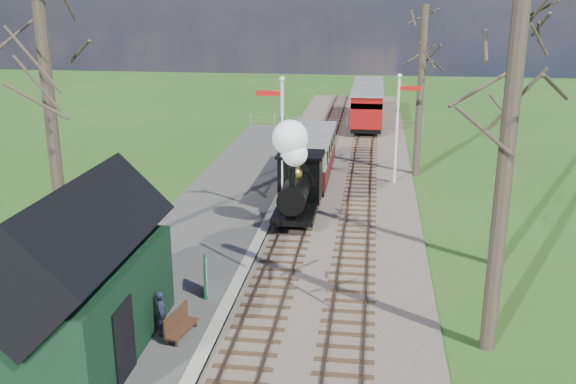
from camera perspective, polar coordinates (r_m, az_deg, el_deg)
name	(u,v)px	position (r m, az deg, el deg)	size (l,w,h in m)	color
distant_hills	(356,214)	(79.07, 6.07, -1.94)	(114.40, 48.00, 22.02)	#385B23
ballast_bed	(336,181)	(33.78, 4.32, 0.95)	(8.00, 60.00, 0.10)	brown
track_near	(312,180)	(33.86, 2.13, 1.11)	(1.60, 60.00, 0.15)	brown
track_far	(361,181)	(33.72, 6.53, 0.94)	(1.60, 60.00, 0.15)	brown
platform	(209,229)	(26.95, -7.02, -3.25)	(5.00, 44.00, 0.20)	#474442
coping_strip	(264,231)	(26.48, -2.19, -3.50)	(0.40, 44.00, 0.21)	#B2AD9E
station_shed	(80,281)	(17.71, -18.00, -7.56)	(3.25, 6.30, 4.78)	black
semaphore_near	(281,138)	(27.31, -0.66, 4.85)	(1.22, 0.24, 6.22)	silver
semaphore_far	(399,121)	(32.99, 9.82, 6.25)	(1.22, 0.24, 5.72)	silver
bare_trees	(318,130)	(21.01, 2.67, 5.55)	(15.51, 22.39, 12.00)	#382D23
fence_line	(335,122)	(47.33, 4.19, 6.23)	(12.60, 0.08, 1.00)	slate
locomotive	(297,176)	(27.07, 0.78, 1.43)	(1.83, 4.27, 4.57)	black
coach	(311,155)	(33.05, 2.08, 3.30)	(2.13, 7.31, 2.24)	black
red_carriage_a	(367,109)	(46.55, 7.03, 7.33)	(2.28, 5.64, 2.40)	black
red_carriage_b	(368,97)	(51.98, 7.14, 8.34)	(2.28, 5.64, 2.40)	black
sign_board	(205,277)	(20.81, -7.37, -7.46)	(0.31, 0.82, 1.21)	#0F4725
bench	(179,324)	(18.66, -9.70, -11.46)	(0.65, 1.40, 0.77)	#472919
person	(162,313)	(18.65, -11.16, -10.53)	(0.48, 0.32, 1.32)	#1B1F31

